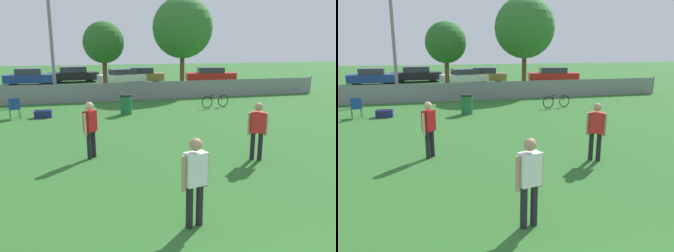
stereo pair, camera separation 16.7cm
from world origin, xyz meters
The scene contains 15 objects.
fence_backline centered at (0.00, 18.00, 0.55)m, with size 26.76×0.07×1.21m.
tree_near_pole centered at (-0.62, 21.72, 3.45)m, with size 2.82×2.82×4.89m.
tree_far_right centered at (4.80, 21.00, 4.47)m, with size 4.22×4.22×6.60m.
player_defender_red centered at (-2.14, 7.70, 0.96)m, with size 0.41×0.45×1.67m.
player_thrower_red centered at (2.43, 6.31, 0.96)m, with size 0.49×0.37×1.67m.
player_receiver_white centered at (-0.50, 3.35, 0.96)m, with size 0.54×0.30×1.67m.
folding_chair_sideline centered at (-5.27, 14.08, 0.55)m, with size 0.56×0.56×0.96m.
bicycle_sideline centered at (4.62, 14.42, 0.34)m, with size 1.65×0.47×0.70m.
trash_bin centered at (-0.27, 13.84, 0.48)m, with size 0.57×0.57×0.96m.
gear_bag_sideline centered at (-4.09, 14.08, 0.17)m, with size 0.75×0.41×0.36m.
parked_car_blue centered at (-6.54, 28.61, 0.68)m, with size 3.99×1.82×1.40m.
parked_car_dark centered at (-2.92, 29.99, 0.70)m, with size 4.60×2.16×1.42m.
parked_car_white centered at (1.36, 27.43, 0.64)m, with size 4.52×2.52×1.30m.
parked_car_tan centered at (3.18, 27.89, 0.67)m, with size 4.19×2.44×1.36m.
parked_car_red centered at (9.31, 26.63, 0.67)m, with size 4.75×2.54×1.36m.
Camera 2 is at (-2.19, -1.76, 3.19)m, focal length 35.00 mm.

